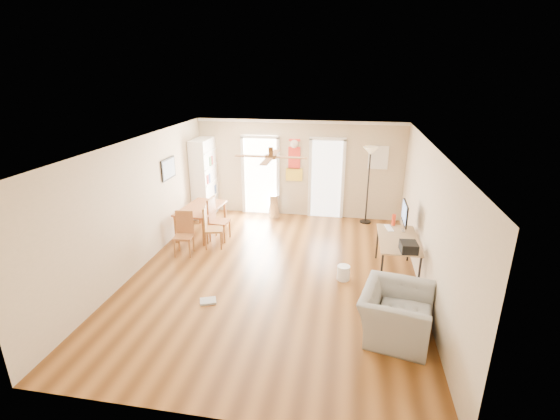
% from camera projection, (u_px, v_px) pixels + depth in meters
% --- Properties ---
extents(floor, '(7.00, 7.00, 0.00)m').
position_uv_depth(floor, '(275.00, 275.00, 7.88)').
color(floor, brown).
rests_on(floor, ground).
extents(ceiling, '(5.50, 7.00, 0.00)m').
position_uv_depth(ceiling, '(274.00, 144.00, 7.01)').
color(ceiling, silver).
rests_on(ceiling, floor).
extents(wall_back, '(5.50, 0.04, 2.60)m').
position_uv_depth(wall_back, '(299.00, 169.00, 10.70)').
color(wall_back, beige).
rests_on(wall_back, floor).
extents(wall_front, '(5.50, 0.04, 2.60)m').
position_uv_depth(wall_front, '(212.00, 325.00, 4.20)').
color(wall_front, beige).
rests_on(wall_front, floor).
extents(wall_left, '(0.04, 7.00, 2.60)m').
position_uv_depth(wall_left, '(138.00, 205.00, 7.90)').
color(wall_left, beige).
rests_on(wall_left, floor).
extents(wall_right, '(0.04, 7.00, 2.60)m').
position_uv_depth(wall_right, '(428.00, 222.00, 7.00)').
color(wall_right, beige).
rests_on(wall_right, floor).
extents(crown_molding, '(5.50, 7.00, 0.08)m').
position_uv_depth(crown_molding, '(274.00, 146.00, 7.03)').
color(crown_molding, white).
rests_on(crown_molding, wall_back).
extents(kitchen_doorway, '(0.90, 0.10, 2.10)m').
position_uv_depth(kitchen_doorway, '(261.00, 177.00, 10.94)').
color(kitchen_doorway, white).
rests_on(kitchen_doorway, wall_back).
extents(bathroom_doorway, '(0.80, 0.10, 2.10)m').
position_uv_depth(bathroom_doorway, '(326.00, 180.00, 10.64)').
color(bathroom_doorway, white).
rests_on(bathroom_doorway, wall_back).
extents(wall_decal, '(0.46, 0.03, 1.10)m').
position_uv_depth(wall_decal, '(294.00, 160.00, 10.61)').
color(wall_decal, red).
rests_on(wall_decal, wall_back).
extents(ac_grille, '(0.50, 0.04, 0.60)m').
position_uv_depth(ac_grille, '(378.00, 157.00, 10.20)').
color(ac_grille, white).
rests_on(ac_grille, wall_back).
extents(framed_poster, '(0.04, 0.66, 0.48)m').
position_uv_depth(framed_poster, '(168.00, 169.00, 9.06)').
color(framed_poster, black).
rests_on(framed_poster, wall_left).
extents(ceiling_fan, '(1.24, 1.24, 0.20)m').
position_uv_depth(ceiling_fan, '(271.00, 157.00, 6.79)').
color(ceiling_fan, '#593819').
rests_on(ceiling_fan, ceiling).
extents(bookshelf, '(0.70, 1.04, 2.11)m').
position_uv_depth(bookshelf, '(204.00, 178.00, 10.76)').
color(bookshelf, white).
rests_on(bookshelf, floor).
extents(dining_table, '(0.95, 1.45, 0.69)m').
position_uv_depth(dining_table, '(202.00, 220.00, 9.73)').
color(dining_table, '#995831').
rests_on(dining_table, floor).
extents(dining_chair_right_a, '(0.44, 0.44, 1.01)m').
position_uv_depth(dining_chair_right_a, '(219.00, 219.00, 9.35)').
color(dining_chair_right_a, '#985C31').
rests_on(dining_chair_right_a, floor).
extents(dining_chair_right_b, '(0.48, 0.48, 0.97)m').
position_uv_depth(dining_chair_right_b, '(214.00, 227.00, 8.96)').
color(dining_chair_right_b, '#8F5D2E').
rests_on(dining_chair_right_b, floor).
extents(dining_chair_near, '(0.43, 0.43, 0.94)m').
position_uv_depth(dining_chair_near, '(183.00, 234.00, 8.59)').
color(dining_chair_near, '#A56535').
rests_on(dining_chair_near, floor).
extents(trash_can, '(0.31, 0.31, 0.65)m').
position_uv_depth(trash_can, '(274.00, 206.00, 10.82)').
color(trash_can, '#B1B1B4').
rests_on(trash_can, floor).
extents(torchiere_lamp, '(0.48, 0.48, 2.01)m').
position_uv_depth(torchiere_lamp, '(368.00, 186.00, 10.24)').
color(torchiere_lamp, black).
rests_on(torchiere_lamp, floor).
extents(computer_desk, '(0.73, 1.46, 0.78)m').
position_uv_depth(computer_desk, '(396.00, 257.00, 7.75)').
color(computer_desk, '#A08257').
rests_on(computer_desk, floor).
extents(imac, '(0.17, 0.64, 0.59)m').
position_uv_depth(imac, '(405.00, 217.00, 7.88)').
color(imac, black).
rests_on(imac, computer_desk).
extents(keyboard, '(0.18, 0.38, 0.01)m').
position_uv_depth(keyboard, '(389.00, 228.00, 8.10)').
color(keyboard, silver).
rests_on(keyboard, computer_desk).
extents(printer, '(0.31, 0.36, 0.17)m').
position_uv_depth(printer, '(409.00, 247.00, 7.05)').
color(printer, black).
rests_on(printer, computer_desk).
extents(orange_bottle, '(0.10, 0.10, 0.23)m').
position_uv_depth(orange_bottle, '(394.00, 220.00, 8.23)').
color(orange_bottle, red).
rests_on(orange_bottle, computer_desk).
extents(wastebasket_a, '(0.30, 0.30, 0.30)m').
position_uv_depth(wastebasket_a, '(374.00, 288.00, 7.14)').
color(wastebasket_a, silver).
rests_on(wastebasket_a, floor).
extents(wastebasket_b, '(0.29, 0.29, 0.29)m').
position_uv_depth(wastebasket_b, '(343.00, 273.00, 7.66)').
color(wastebasket_b, white).
rests_on(wastebasket_b, floor).
extents(floor_cloth, '(0.34, 0.31, 0.04)m').
position_uv_depth(floor_cloth, '(208.00, 301.00, 6.95)').
color(floor_cloth, '#A2A19C').
rests_on(floor_cloth, floor).
extents(armchair, '(1.24, 1.35, 0.75)m').
position_uv_depth(armchair, '(396.00, 313.00, 5.99)').
color(armchair, gray).
rests_on(armchair, floor).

